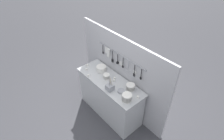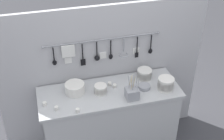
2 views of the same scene
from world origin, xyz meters
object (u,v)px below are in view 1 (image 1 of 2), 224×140
object	(u,v)px
cutlery_caddy	(110,87)
cup_back_right	(115,78)
bowl_stack_nested_right	(107,76)
plate_stack	(101,69)
cup_beside_plates	(138,97)
bowl_stack_wide_centre	(127,98)
cup_front_right	(87,65)
cup_mid_row	(86,69)
bowl_stack_tall_left	(130,87)
cup_edge_near	(114,81)
cup_edge_far	(88,76)
steel_mixing_bowl	(121,91)

from	to	relation	value
cutlery_caddy	cup_back_right	size ratio (longest dim) A/B	7.11
bowl_stack_nested_right	plate_stack	bearing A→B (deg)	164.06
cup_beside_plates	bowl_stack_wide_centre	bearing A→B (deg)	-114.43
cutlery_caddy	cup_front_right	bearing A→B (deg)	173.11
bowl_stack_wide_centre	cup_mid_row	world-z (taller)	bowl_stack_wide_centre
plate_stack	cup_beside_plates	size ratio (longest dim) A/B	5.08
bowl_stack_tall_left	cutlery_caddy	bearing A→B (deg)	-129.28
bowl_stack_tall_left	cup_edge_near	world-z (taller)	bowl_stack_tall_left
cup_mid_row	cup_front_right	world-z (taller)	same
cup_mid_row	cup_back_right	world-z (taller)	same
bowl_stack_tall_left	cup_edge_near	xyz separation A→B (m)	(-0.35, -0.07, -0.04)
cup_front_right	cutlery_caddy	bearing A→B (deg)	-6.89
cup_edge_far	cutlery_caddy	bearing A→B (deg)	7.37
cup_mid_row	bowl_stack_wide_centre	bearing A→B (deg)	1.99
cup_front_right	cup_edge_far	xyz separation A→B (m)	(0.29, -0.17, 0.00)
bowl_stack_tall_left	cup_beside_plates	world-z (taller)	bowl_stack_tall_left
plate_stack	steel_mixing_bowl	world-z (taller)	plate_stack
steel_mixing_bowl	cutlery_caddy	bearing A→B (deg)	-146.12
plate_stack	cup_mid_row	world-z (taller)	plate_stack
cup_mid_row	cup_edge_near	size ratio (longest dim) A/B	1.00
cup_mid_row	cup_back_right	bearing A→B (deg)	22.84
bowl_stack_nested_right	cup_front_right	world-z (taller)	bowl_stack_nested_right
cup_front_right	cup_edge_far	world-z (taller)	same
cup_back_right	cup_beside_plates	distance (m)	0.61
bowl_stack_wide_centre	cup_beside_plates	distance (m)	0.20
cup_edge_near	cup_edge_far	world-z (taller)	same
bowl_stack_tall_left	plate_stack	distance (m)	0.75
bowl_stack_wide_centre	cup_back_right	world-z (taller)	bowl_stack_wide_centre
bowl_stack_nested_right	cup_back_right	size ratio (longest dim) A/B	3.23
bowl_stack_tall_left	cup_back_right	size ratio (longest dim) A/B	4.00
steel_mixing_bowl	cup_front_right	world-z (taller)	same
bowl_stack_nested_right	cup_beside_plates	world-z (taller)	bowl_stack_nested_right
cup_back_right	cup_beside_plates	size ratio (longest dim) A/B	1.00
bowl_stack_tall_left	cutlery_caddy	xyz separation A→B (m)	(-0.23, -0.28, 0.00)
cutlery_caddy	cup_edge_near	bearing A→B (deg)	120.13
bowl_stack_tall_left	cup_edge_near	bearing A→B (deg)	-167.97
bowl_stack_tall_left	cup_back_right	bearing A→B (deg)	-176.08
cutlery_caddy	steel_mixing_bowl	bearing A→B (deg)	33.88
bowl_stack_wide_centre	cup_beside_plates	size ratio (longest dim) A/B	4.23
bowl_stack_tall_left	plate_stack	world-z (taller)	bowl_stack_tall_left
bowl_stack_nested_right	steel_mixing_bowl	xyz separation A→B (m)	(0.45, -0.04, -0.03)
cup_edge_near	bowl_stack_nested_right	bearing A→B (deg)	-162.76
bowl_stack_wide_centre	cup_edge_near	world-z (taller)	bowl_stack_wide_centre
bowl_stack_tall_left	cup_mid_row	bearing A→B (deg)	-164.41
bowl_stack_wide_centre	cup_edge_near	distance (m)	0.52
bowl_stack_wide_centre	cutlery_caddy	distance (m)	0.38
cup_mid_row	cup_edge_near	world-z (taller)	same
cutlery_caddy	cup_front_right	size ratio (longest dim) A/B	7.11
bowl_stack_wide_centre	steel_mixing_bowl	size ratio (longest dim) A/B	1.30
cutlery_caddy	cup_beside_plates	xyz separation A→B (m)	(0.45, 0.23, -0.04)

